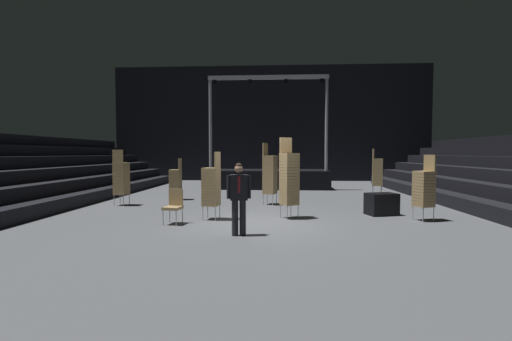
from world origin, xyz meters
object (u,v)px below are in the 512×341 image
chair_stack_front_left (121,178)px  chair_stack_front_right (377,172)px  chair_stack_mid_left (211,186)px  stage_riser (268,177)px  equipment_road_case (382,204)px  chair_stack_mid_centre (289,178)px  loose_chair_near_man (174,204)px  man_with_tie (239,195)px  chair_stack_rear_left (176,179)px  chair_stack_rear_right (270,174)px  chair_stack_mid_right (424,188)px

chair_stack_front_left → chair_stack_front_right: bearing=29.6°
chair_stack_front_left → chair_stack_mid_left: 4.58m
stage_riser → equipment_road_case: bearing=-65.9°
chair_stack_mid_centre → equipment_road_case: (2.90, 0.72, -0.86)m
equipment_road_case → loose_chair_near_man: (-6.07, -1.72, 0.19)m
chair_stack_front_right → man_with_tie: bearing=-21.4°
chair_stack_rear_left → equipment_road_case: size_ratio=1.90×
chair_stack_front_right → chair_stack_rear_left: 9.18m
chair_stack_front_right → equipment_road_case: size_ratio=2.37×
chair_stack_rear_left → chair_stack_front_left: bearing=136.1°
chair_stack_mid_centre → chair_stack_rear_left: 5.97m
chair_stack_rear_right → equipment_road_case: size_ratio=2.56×
chair_stack_front_right → chair_stack_mid_centre: (-4.33, -6.27, 0.13)m
chair_stack_mid_left → chair_stack_rear_left: size_ratio=1.15×
man_with_tie → chair_stack_mid_centre: (1.25, 2.27, 0.24)m
man_with_tie → chair_stack_mid_left: 2.19m
chair_stack_mid_right → chair_stack_rear_left: 9.27m
chair_stack_rear_right → loose_chair_near_man: chair_stack_rear_right is taller
chair_stack_mid_left → chair_stack_mid_right: (6.07, 0.17, -0.04)m
chair_stack_front_left → chair_stack_mid_right: chair_stack_front_left is taller
stage_riser → chair_stack_rear_right: size_ratio=2.85×
man_with_tie → chair_stack_mid_right: size_ratio=0.90×
chair_stack_mid_right → chair_stack_mid_centre: (-3.82, 0.16, 0.25)m
chair_stack_mid_right → chair_stack_mid_centre: bearing=65.8°
chair_stack_rear_left → chair_stack_mid_left: bearing=-152.8°
chair_stack_rear_right → chair_stack_mid_right: bearing=78.4°
stage_riser → equipment_road_case: 9.11m
loose_chair_near_man → man_with_tie: bearing=156.3°
chair_stack_front_right → loose_chair_near_man: size_ratio=2.26×
man_with_tie → equipment_road_case: bearing=-152.9°
chair_stack_mid_centre → chair_stack_rear_right: 2.81m
chair_stack_mid_centre → man_with_tie: bearing=29.8°
chair_stack_mid_right → loose_chair_near_man: chair_stack_mid_right is taller
stage_riser → chair_stack_rear_left: bearing=-125.7°
loose_chair_near_man → chair_stack_rear_right: bearing=-114.3°
chair_stack_front_left → equipment_road_case: 9.12m
chair_stack_front_left → equipment_road_case: (8.98, -1.47, -0.69)m
loose_chair_near_man → chair_stack_rear_left: bearing=-64.5°
chair_stack_rear_left → stage_riser: bearing=-37.0°
chair_stack_mid_centre → chair_stack_mid_right: bearing=146.3°
man_with_tie → chair_stack_front_left: 6.57m
stage_riser → loose_chair_near_man: stage_riser is taller
chair_stack_front_right → chair_stack_mid_right: 6.45m
stage_riser → loose_chair_near_man: 10.30m
chair_stack_front_right → chair_stack_mid_left: 9.32m
chair_stack_mid_left → chair_stack_rear_right: bearing=-18.0°
chair_stack_rear_left → equipment_road_case: chair_stack_rear_left is taller
chair_stack_front_left → chair_stack_rear_left: (1.55, 1.68, -0.17)m
chair_stack_front_left → chair_stack_mid_right: size_ratio=1.09×
man_with_tie → chair_stack_mid_right: bearing=-166.1°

